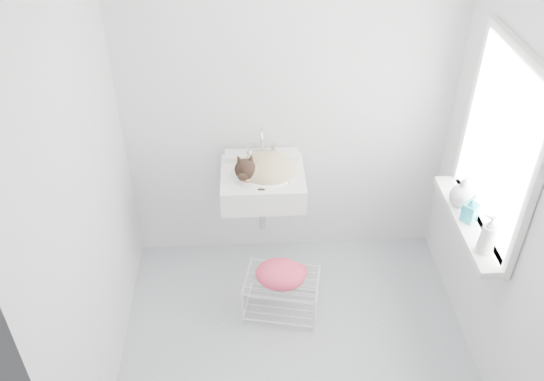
{
  "coord_description": "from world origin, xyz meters",
  "views": [
    {
      "loc": [
        -0.27,
        -2.33,
        2.98
      ],
      "look_at": [
        -0.13,
        0.5,
        0.88
      ],
      "focal_mm": 37.92,
      "sensor_mm": 36.0,
      "label": 1
    }
  ],
  "objects_px": {
    "cat": "(265,169)",
    "bottle_c": "(459,204)",
    "bottle_a": "(483,251)",
    "bottle_b": "(468,220)",
    "wire_rack": "(282,293)",
    "sink": "(263,173)"
  },
  "relations": [
    {
      "from": "sink",
      "to": "bottle_b",
      "type": "height_order",
      "value": "sink"
    },
    {
      "from": "bottle_a",
      "to": "bottle_b",
      "type": "relative_size",
      "value": 1.21
    },
    {
      "from": "cat",
      "to": "wire_rack",
      "type": "bearing_deg",
      "value": -84.79
    },
    {
      "from": "sink",
      "to": "bottle_c",
      "type": "xyz_separation_m",
      "value": [
        1.18,
        -0.39,
        0.0
      ]
    },
    {
      "from": "bottle_a",
      "to": "sink",
      "type": "bearing_deg",
      "value": 145.41
    },
    {
      "from": "cat",
      "to": "bottle_c",
      "type": "distance_m",
      "value": 1.22
    },
    {
      "from": "bottle_b",
      "to": "bottle_c",
      "type": "xyz_separation_m",
      "value": [
        0.0,
        0.15,
        0.0
      ]
    },
    {
      "from": "sink",
      "to": "bottle_b",
      "type": "bearing_deg",
      "value": -24.9
    },
    {
      "from": "wire_rack",
      "to": "bottle_c",
      "type": "bearing_deg",
      "value": 0.82
    },
    {
      "from": "cat",
      "to": "sink",
      "type": "bearing_deg",
      "value": 121.18
    },
    {
      "from": "sink",
      "to": "cat",
      "type": "bearing_deg",
      "value": -50.77
    },
    {
      "from": "wire_rack",
      "to": "bottle_c",
      "type": "relative_size",
      "value": 2.53
    },
    {
      "from": "sink",
      "to": "bottle_c",
      "type": "bearing_deg",
      "value": -18.45
    },
    {
      "from": "cat",
      "to": "bottle_a",
      "type": "bearing_deg",
      "value": -42.4
    },
    {
      "from": "sink",
      "to": "cat",
      "type": "relative_size",
      "value": 1.26
    },
    {
      "from": "cat",
      "to": "bottle_a",
      "type": "xyz_separation_m",
      "value": [
        1.16,
        -0.8,
        -0.04
      ]
    },
    {
      "from": "wire_rack",
      "to": "cat",
      "type": "bearing_deg",
      "value": 103.26
    },
    {
      "from": "wire_rack",
      "to": "bottle_a",
      "type": "relative_size",
      "value": 2.26
    },
    {
      "from": "sink",
      "to": "bottle_a",
      "type": "bearing_deg",
      "value": -34.59
    },
    {
      "from": "cat",
      "to": "bottle_c",
      "type": "xyz_separation_m",
      "value": [
        1.16,
        -0.38,
        -0.04
      ]
    },
    {
      "from": "cat",
      "to": "bottle_b",
      "type": "height_order",
      "value": "cat"
    },
    {
      "from": "wire_rack",
      "to": "bottle_b",
      "type": "xyz_separation_m",
      "value": [
        1.07,
        -0.14,
        0.7
      ]
    }
  ]
}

